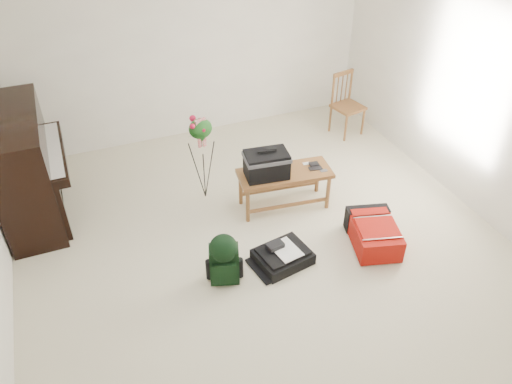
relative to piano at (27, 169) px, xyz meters
name	(u,v)px	position (x,y,z in m)	size (l,w,h in m)	color
floor	(267,252)	(2.19, -1.60, -0.60)	(5.00, 5.50, 0.01)	beige
ceiling	(272,10)	(2.19, -1.60, 1.90)	(5.00, 5.50, 0.01)	white
wall_back	(187,48)	(2.19, 1.15, 0.65)	(5.00, 0.04, 2.50)	white
wall_right	(487,104)	(4.69, -1.60, 0.65)	(0.04, 5.50, 2.50)	white
piano	(27,169)	(0.00, 0.00, 0.00)	(0.71, 1.50, 1.25)	black
bench	(273,168)	(2.52, -0.95, -0.02)	(1.10, 0.55, 0.81)	#975C31
dining_chair	(347,105)	(4.22, 0.32, -0.17)	(0.46, 0.46, 0.89)	#975C31
red_suitcase	(371,231)	(3.27, -1.86, -0.45)	(0.60, 0.77, 0.28)	red
black_duffel	(283,256)	(2.27, -1.79, -0.52)	(0.60, 0.51, 0.22)	black
green_backpack	(224,257)	(1.64, -1.81, -0.29)	(0.32, 0.29, 0.56)	black
flower_stand	(203,160)	(1.87, -0.43, -0.07)	(0.42, 0.42, 1.08)	black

